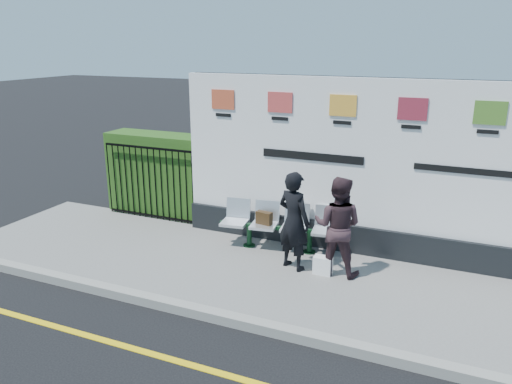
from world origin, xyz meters
The scene contains 10 objects.
pavement centered at (0.00, 2.50, 0.06)m, with size 14.00×3.00×0.12m, color slate.
kerb centered at (0.00, 1.00, 0.07)m, with size 14.00×0.18×0.14m, color gray.
billboard centered at (0.50, 3.85, 1.42)m, with size 8.00×0.30×3.00m.
hedge centered at (-4.58, 4.30, 0.97)m, with size 2.35×0.70×1.70m, color #2A5519.
railing centered at (-4.58, 3.85, 0.89)m, with size 2.05×0.06×1.54m, color black, non-canonical shape.
bench centered at (-1.54, 3.38, 0.34)m, with size 2.09×0.55×0.45m, color silver, non-canonical shape.
woman_left centered at (-1.06, 2.77, 0.93)m, with size 0.59×0.39×1.62m, color black.
woman_right centered at (-0.37, 2.86, 0.92)m, with size 0.77×0.60×1.59m, color #362328.
handbag_brown centered at (-1.81, 3.34, 0.68)m, with size 0.29×0.12×0.23m, color #311F0D.
carrier_bag_white centered at (-0.55, 2.73, 0.27)m, with size 0.29×0.17×0.29m, color white.
Camera 1 is at (1.34, -4.33, 3.69)m, focal length 35.00 mm.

